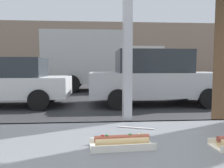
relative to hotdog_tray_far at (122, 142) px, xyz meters
name	(u,v)px	position (x,y,z in m)	size (l,w,h in m)	color
ground_plane	(101,97)	(0.09, 8.38, -1.03)	(60.00, 60.00, 0.00)	#2D2D30
sidewalk_strip	(111,160)	(0.09, 1.98, -0.96)	(16.00, 2.80, 0.14)	#9E998E
building_facade_far	(98,52)	(0.09, 19.66, 1.62)	(28.00, 1.20, 5.30)	gray
hotdog_tray_far	(122,142)	(0.00, 0.00, 0.00)	(0.26, 0.12, 0.05)	silver
loose_straw	(135,128)	(0.10, 0.26, -0.02)	(0.01, 0.01, 0.19)	white
parked_car_white	(7,81)	(-3.06, 6.63, -0.21)	(4.20, 1.91, 1.60)	silver
parked_car_silver	(155,78)	(1.94, 6.63, -0.09)	(4.61, 2.07, 1.87)	#BCBCC1
box_truck	(99,60)	(0.09, 11.18, 0.65)	(6.21, 2.44, 3.13)	beige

